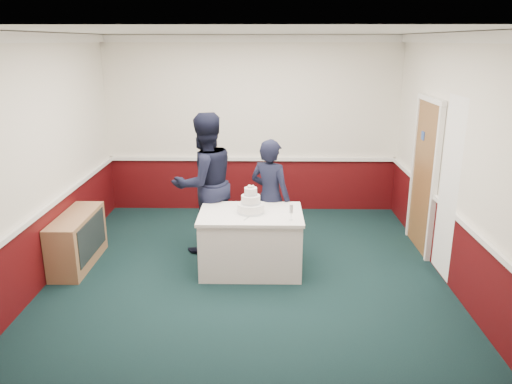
{
  "coord_description": "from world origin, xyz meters",
  "views": [
    {
      "loc": [
        0.21,
        -6.01,
        2.9
      ],
      "look_at": [
        0.11,
        -0.1,
        1.1
      ],
      "focal_mm": 35.0,
      "sensor_mm": 36.0,
      "label": 1
    }
  ],
  "objects_px": {
    "cake_table": "(251,241)",
    "cake_knife": "(248,218)",
    "champagne_flute": "(291,210)",
    "person_woman": "(270,197)",
    "wedding_cake": "(251,204)",
    "person_man": "(205,183)",
    "sideboard": "(77,240)"
  },
  "relations": [
    {
      "from": "cake_table",
      "to": "cake_knife",
      "type": "xyz_separation_m",
      "value": [
        -0.03,
        -0.2,
        0.39
      ]
    },
    {
      "from": "champagne_flute",
      "to": "person_woman",
      "type": "relative_size",
      "value": 0.12
    },
    {
      "from": "wedding_cake",
      "to": "cake_knife",
      "type": "relative_size",
      "value": 1.65
    },
    {
      "from": "cake_table",
      "to": "person_man",
      "type": "height_order",
      "value": "person_man"
    },
    {
      "from": "person_woman",
      "to": "champagne_flute",
      "type": "bearing_deg",
      "value": 137.25
    },
    {
      "from": "person_man",
      "to": "person_woman",
      "type": "distance_m",
      "value": 0.93
    },
    {
      "from": "cake_knife",
      "to": "person_man",
      "type": "distance_m",
      "value": 1.08
    },
    {
      "from": "sideboard",
      "to": "person_woman",
      "type": "xyz_separation_m",
      "value": [
        2.57,
        0.44,
        0.47
      ]
    },
    {
      "from": "cake_table",
      "to": "person_woman",
      "type": "relative_size",
      "value": 0.8
    },
    {
      "from": "wedding_cake",
      "to": "champagne_flute",
      "type": "xyz_separation_m",
      "value": [
        0.5,
        -0.28,
        0.03
      ]
    },
    {
      "from": "wedding_cake",
      "to": "person_woman",
      "type": "xyz_separation_m",
      "value": [
        0.25,
        0.55,
        -0.08
      ]
    },
    {
      "from": "sideboard",
      "to": "cake_table",
      "type": "height_order",
      "value": "cake_table"
    },
    {
      "from": "cake_table",
      "to": "wedding_cake",
      "type": "bearing_deg",
      "value": 90.0
    },
    {
      "from": "cake_table",
      "to": "person_man",
      "type": "relative_size",
      "value": 0.67
    },
    {
      "from": "sideboard",
      "to": "person_woman",
      "type": "distance_m",
      "value": 2.65
    },
    {
      "from": "person_man",
      "to": "person_woman",
      "type": "xyz_separation_m",
      "value": [
        0.91,
        -0.1,
        -0.17
      ]
    },
    {
      "from": "sideboard",
      "to": "person_woman",
      "type": "height_order",
      "value": "person_woman"
    },
    {
      "from": "person_man",
      "to": "person_woman",
      "type": "bearing_deg",
      "value": 138.66
    },
    {
      "from": "cake_knife",
      "to": "person_man",
      "type": "height_order",
      "value": "person_man"
    },
    {
      "from": "cake_table",
      "to": "champagne_flute",
      "type": "bearing_deg",
      "value": -29.25
    },
    {
      "from": "sideboard",
      "to": "wedding_cake",
      "type": "xyz_separation_m",
      "value": [
        2.32,
        -0.1,
        0.55
      ]
    },
    {
      "from": "cake_knife",
      "to": "sideboard",
      "type": "bearing_deg",
      "value": -163.13
    },
    {
      "from": "cake_knife",
      "to": "person_man",
      "type": "bearing_deg",
      "value": 151.08
    },
    {
      "from": "wedding_cake",
      "to": "champagne_flute",
      "type": "distance_m",
      "value": 0.57
    },
    {
      "from": "sideboard",
      "to": "cake_knife",
      "type": "xyz_separation_m",
      "value": [
        2.29,
        -0.3,
        0.44
      ]
    },
    {
      "from": "person_man",
      "to": "cake_knife",
      "type": "bearing_deg",
      "value": 91.66
    },
    {
      "from": "wedding_cake",
      "to": "person_woman",
      "type": "relative_size",
      "value": 0.22
    },
    {
      "from": "cake_knife",
      "to": "champagne_flute",
      "type": "bearing_deg",
      "value": 15.86
    },
    {
      "from": "champagne_flute",
      "to": "person_man",
      "type": "relative_size",
      "value": 0.1
    },
    {
      "from": "champagne_flute",
      "to": "sideboard",
      "type": "bearing_deg",
      "value": 172.23
    },
    {
      "from": "person_woman",
      "to": "cake_table",
      "type": "bearing_deg",
      "value": 95.76
    },
    {
      "from": "wedding_cake",
      "to": "person_man",
      "type": "height_order",
      "value": "person_man"
    }
  ]
}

